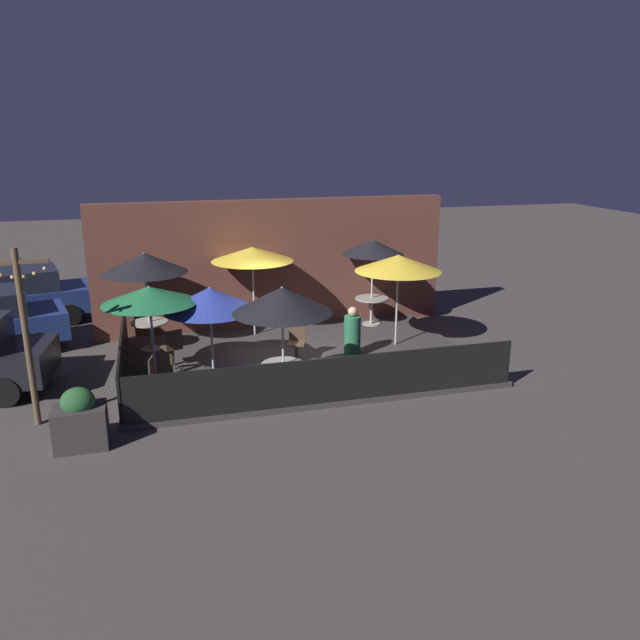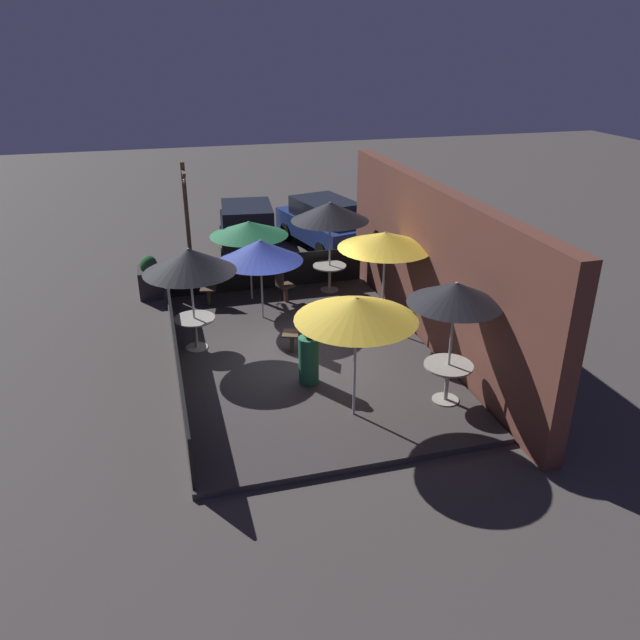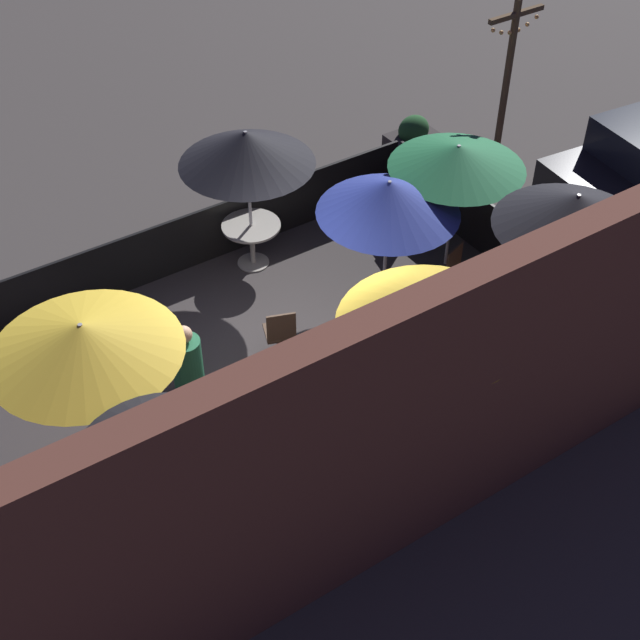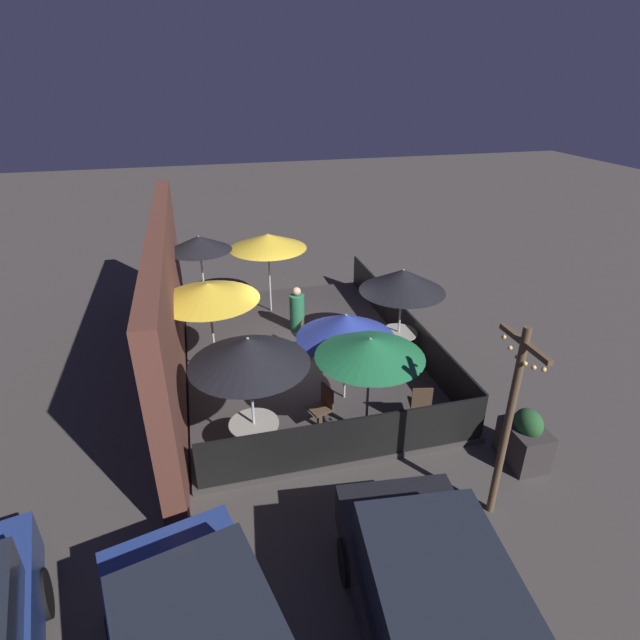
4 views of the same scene
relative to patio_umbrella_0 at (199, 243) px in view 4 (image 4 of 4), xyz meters
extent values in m
plane|color=#423D3A|center=(-2.63, -2.17, -2.34)|extent=(60.00, 60.00, 0.00)
cube|color=#383333|center=(-2.63, -2.17, -2.28)|extent=(8.23, 5.55, 0.12)
cube|color=brown|center=(-2.63, 0.83, -0.52)|extent=(9.83, 0.36, 3.63)
cube|color=black|center=(-2.63, -4.90, -1.74)|extent=(8.03, 0.05, 0.95)
cube|color=black|center=(-6.70, -2.17, -1.74)|extent=(0.05, 5.35, 0.95)
cylinder|color=#B2B2B7|center=(0.00, 0.00, -1.00)|extent=(0.05, 0.05, 2.42)
cone|color=black|center=(0.00, 0.00, 0.01)|extent=(1.73, 1.73, 0.40)
cylinder|color=#B2B2B7|center=(-3.50, -4.42, -1.05)|extent=(0.05, 0.05, 2.34)
cone|color=black|center=(-3.50, -4.42, -0.14)|extent=(2.00, 2.00, 0.52)
cylinder|color=#B2B2B7|center=(-6.09, -0.57, -0.99)|extent=(0.05, 0.05, 2.46)
cone|color=black|center=(-6.09, -0.57, 0.00)|extent=(2.06, 2.06, 0.49)
cylinder|color=#B2B2B7|center=(0.00, -1.86, -1.05)|extent=(0.05, 0.05, 2.34)
cone|color=gold|center=(0.00, -1.86, -0.08)|extent=(2.17, 2.17, 0.41)
cylinder|color=#B2B2B7|center=(-4.76, -2.68, -1.22)|extent=(0.05, 0.05, 2.00)
cone|color=#283893|center=(-4.76, -2.68, -0.47)|extent=(2.05, 2.05, 0.52)
cylinder|color=#B2B2B7|center=(-6.02, -2.74, -1.16)|extent=(0.05, 0.05, 2.12)
cone|color=#1E6B3D|center=(-6.02, -2.74, -0.28)|extent=(2.01, 2.01, 0.37)
cylinder|color=#B2B2B7|center=(-3.37, -0.06, -1.02)|extent=(0.05, 0.05, 2.39)
cone|color=gold|center=(-3.37, -0.06, -0.01)|extent=(2.16, 2.16, 0.37)
cylinder|color=#9E998E|center=(0.00, 0.00, -2.21)|extent=(0.51, 0.51, 0.02)
cylinder|color=#9E998E|center=(0.00, 0.00, -1.85)|extent=(0.08, 0.08, 0.74)
cylinder|color=#9E998E|center=(0.00, 0.00, -1.46)|extent=(0.93, 0.93, 0.04)
cylinder|color=#9E998E|center=(-3.50, -4.42, -2.21)|extent=(0.50, 0.50, 0.02)
cylinder|color=#9E998E|center=(-3.50, -4.42, -1.87)|extent=(0.08, 0.08, 0.70)
cylinder|color=#9E998E|center=(-3.50, -4.42, -1.50)|extent=(0.91, 0.91, 0.04)
cylinder|color=#9E998E|center=(-6.09, -0.57, -2.21)|extent=(0.50, 0.50, 0.02)
cylinder|color=#9E998E|center=(-6.09, -0.57, -1.87)|extent=(0.08, 0.08, 0.69)
cylinder|color=#9E998E|center=(-6.09, -0.57, -1.51)|extent=(0.90, 0.90, 0.04)
cube|color=#4C3828|center=(-2.75, -2.40, -2.00)|extent=(0.10, 0.10, 0.42)
cube|color=#4C3828|center=(-2.75, -2.40, -1.77)|extent=(0.51, 0.51, 0.04)
cube|color=#4C3828|center=(-2.69, -2.23, -1.53)|extent=(0.39, 0.17, 0.44)
cube|color=#4C3828|center=(-5.91, -3.89, -2.00)|extent=(0.10, 0.10, 0.43)
cube|color=#4C3828|center=(-5.91, -3.89, -1.77)|extent=(0.48, 0.48, 0.04)
cube|color=#4C3828|center=(-6.09, -3.85, -1.53)|extent=(0.12, 0.40, 0.44)
cube|color=#4C3828|center=(-5.62, -1.91, -2.00)|extent=(0.10, 0.10, 0.43)
cube|color=#4C3828|center=(-5.62, -1.91, -1.77)|extent=(0.51, 0.51, 0.04)
cube|color=#4C3828|center=(-5.56, -2.08, -1.53)|extent=(0.39, 0.16, 0.44)
cylinder|color=#236642|center=(-1.35, -2.37, -1.72)|extent=(0.57, 0.57, 1.00)
sphere|color=tan|center=(-1.35, -2.37, -1.10)|extent=(0.23, 0.23, 0.23)
cube|color=#332D2D|center=(-7.34, -5.32, -1.96)|extent=(0.90, 0.63, 0.76)
ellipsoid|color=#235128|center=(-7.34, -5.32, -1.48)|extent=(0.59, 0.47, 0.53)
cylinder|color=brown|center=(-8.24, -4.14, -0.63)|extent=(0.12, 0.12, 3.40)
cube|color=brown|center=(-8.24, -4.14, 0.82)|extent=(1.10, 0.08, 0.08)
sphere|color=#F4B260|center=(-8.70, -4.14, 0.67)|extent=(0.07, 0.07, 0.07)
sphere|color=#F4B260|center=(-8.52, -4.14, 0.59)|extent=(0.07, 0.07, 0.07)
sphere|color=#F4B260|center=(-8.33, -4.14, 0.54)|extent=(0.07, 0.07, 0.07)
sphere|color=#F4B260|center=(-8.15, -4.14, 0.54)|extent=(0.07, 0.07, 0.07)
sphere|color=#F4B260|center=(-7.97, -4.14, 0.59)|extent=(0.07, 0.07, 0.07)
sphere|color=#F4B260|center=(-7.78, -4.14, 0.67)|extent=(0.07, 0.07, 0.07)
cube|color=black|center=(-10.15, -2.16, -1.67)|extent=(4.15, 2.11, 0.70)
cube|color=#1E232D|center=(-10.15, -2.16, -1.02)|extent=(2.35, 1.79, 0.60)
cylinder|color=black|center=(-8.83, -1.49, -2.02)|extent=(0.66, 0.25, 0.64)
cylinder|color=black|center=(-9.00, -3.10, -2.02)|extent=(0.66, 0.25, 0.64)
cylinder|color=black|center=(-9.17, 1.52, -2.02)|extent=(0.66, 0.33, 0.64)
cylinder|color=black|center=(-8.79, -0.05, -2.02)|extent=(0.66, 0.33, 0.64)
cylinder|color=black|center=(-8.31, 2.55, -2.02)|extent=(0.66, 0.32, 0.64)
camera|label=1|loc=(-5.93, -16.04, 2.97)|focal=35.00mm
camera|label=2|loc=(9.29, -5.04, 4.17)|focal=35.00mm
camera|label=3|loc=(1.76, 5.42, 6.42)|focal=50.00mm
camera|label=4|loc=(-13.32, 0.06, 4.16)|focal=28.00mm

